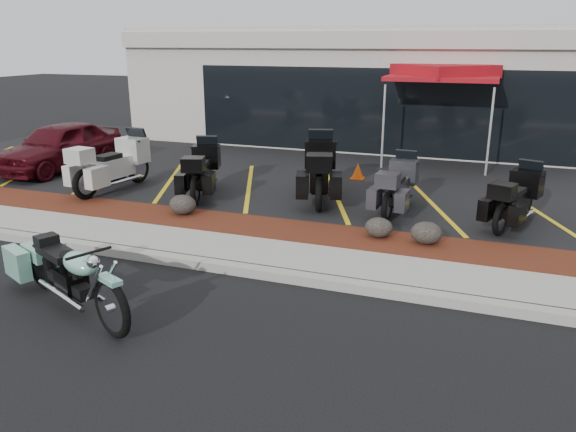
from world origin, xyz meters
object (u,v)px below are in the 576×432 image
at_px(parked_car, 59,146).
at_px(popup_canopy, 444,74).
at_px(traffic_cone, 358,171).
at_px(hero_cruiser, 111,299).
at_px(touring_white, 137,155).

xyz_separation_m(parked_car, popup_canopy, (9.70, 4.69, 1.87)).
bearing_deg(popup_canopy, traffic_cone, -107.79).
xyz_separation_m(hero_cruiser, touring_white, (-4.04, 6.47, 0.32)).
relative_size(parked_car, popup_canopy, 1.08).
height_order(hero_cruiser, popup_canopy, popup_canopy).
bearing_deg(parked_car, hero_cruiser, -42.01).
bearing_deg(hero_cruiser, touring_white, 146.35).
bearing_deg(traffic_cone, touring_white, -155.26).
bearing_deg(touring_white, popup_canopy, -45.25).
bearing_deg(touring_white, hero_cruiser, -141.03).
height_order(traffic_cone, popup_canopy, popup_canopy).
distance_m(parked_car, popup_canopy, 10.94).
height_order(parked_car, traffic_cone, parked_car).
distance_m(parked_car, traffic_cone, 8.19).
height_order(hero_cruiser, touring_white, touring_white).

